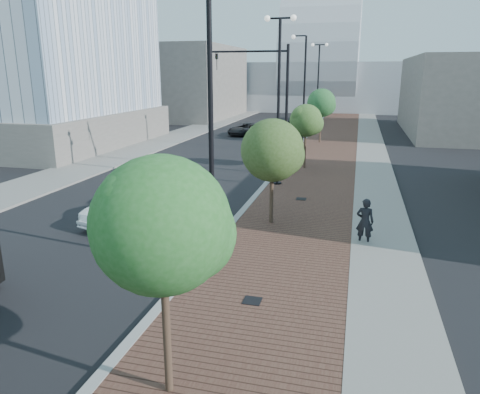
# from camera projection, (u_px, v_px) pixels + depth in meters

# --- Properties ---
(sidewalk) EXTENTS (7.00, 140.00, 0.12)m
(sidewalk) POSITION_uv_depth(u_px,v_px,m) (341.00, 142.00, 42.31)
(sidewalk) COLOR #4C2D23
(sidewalk) RESTS_ON ground
(concrete_strip) EXTENTS (2.40, 140.00, 0.13)m
(concrete_strip) POSITION_uv_depth(u_px,v_px,m) (371.00, 143.00, 41.65)
(concrete_strip) COLOR slate
(concrete_strip) RESTS_ON ground
(curb) EXTENTS (0.30, 140.00, 0.14)m
(curb) POSITION_uv_depth(u_px,v_px,m) (304.00, 141.00, 43.15)
(curb) COLOR gray
(curb) RESTS_ON ground
(west_sidewalk) EXTENTS (4.00, 140.00, 0.12)m
(west_sidewalk) POSITION_uv_depth(u_px,v_px,m) (177.00, 136.00, 46.32)
(west_sidewalk) COLOR slate
(west_sidewalk) RESTS_ON ground
(white_sedan) EXTENTS (2.63, 4.59, 1.43)m
(white_sedan) POSITION_uv_depth(u_px,v_px,m) (128.00, 206.00, 19.69)
(white_sedan) COLOR white
(white_sedan) RESTS_ON ground
(dark_car_mid) EXTENTS (3.40, 4.95, 1.26)m
(dark_car_mid) POSITION_uv_depth(u_px,v_px,m) (245.00, 129.00, 47.38)
(dark_car_mid) COLOR black
(dark_car_mid) RESTS_ON ground
(dark_car_far) EXTENTS (2.24, 5.41, 1.56)m
(dark_car_far) POSITION_uv_depth(u_px,v_px,m) (299.00, 120.00, 55.45)
(dark_car_far) COLOR black
(dark_car_far) RESTS_ON ground
(pedestrian) EXTENTS (0.69, 0.49, 1.80)m
(pedestrian) POSITION_uv_depth(u_px,v_px,m) (365.00, 222.00, 17.03)
(pedestrian) COLOR black
(pedestrian) RESTS_ON ground
(streetlight_1) EXTENTS (1.44, 0.56, 9.21)m
(streetlight_1) POSITION_uv_depth(u_px,v_px,m) (208.00, 139.00, 13.91)
(streetlight_1) COLOR black
(streetlight_1) RESTS_ON ground
(streetlight_2) EXTENTS (1.72, 0.56, 9.28)m
(streetlight_2) POSITION_uv_depth(u_px,v_px,m) (278.00, 101.00, 24.95)
(streetlight_2) COLOR black
(streetlight_2) RESTS_ON ground
(streetlight_3) EXTENTS (1.44, 0.56, 9.21)m
(streetlight_3) POSITION_uv_depth(u_px,v_px,m) (303.00, 98.00, 36.30)
(streetlight_3) COLOR black
(streetlight_3) RESTS_ON ground
(streetlight_4) EXTENTS (1.72, 0.56, 9.28)m
(streetlight_4) POSITION_uv_depth(u_px,v_px,m) (318.00, 88.00, 47.34)
(streetlight_4) COLOR black
(streetlight_4) RESTS_ON ground
(traffic_mast) EXTENTS (5.09, 0.20, 8.00)m
(traffic_mast) POSITION_uv_depth(u_px,v_px,m) (273.00, 95.00, 27.93)
(traffic_mast) COLOR black
(traffic_mast) RESTS_ON ground
(tree_0) EXTENTS (2.62, 2.61, 4.95)m
(tree_0) POSITION_uv_depth(u_px,v_px,m) (164.00, 226.00, 8.25)
(tree_0) COLOR #382619
(tree_0) RESTS_ON ground
(tree_1) EXTENTS (2.62, 2.62, 4.55)m
(tree_1) POSITION_uv_depth(u_px,v_px,m) (274.00, 151.00, 18.61)
(tree_1) COLOR #382619
(tree_1) RESTS_ON ground
(tree_2) EXTENTS (2.24, 2.16, 4.37)m
(tree_2) POSITION_uv_depth(u_px,v_px,m) (307.00, 121.00, 29.80)
(tree_2) COLOR #382619
(tree_2) RESTS_ON ground
(tree_3) EXTENTS (2.59, 2.58, 4.98)m
(tree_3) POSITION_uv_depth(u_px,v_px,m) (322.00, 103.00, 40.89)
(tree_3) COLOR #382619
(tree_3) RESTS_ON ground
(tower_podium) EXTENTS (19.00, 19.00, 3.00)m
(tower_podium) POSITION_uv_depth(u_px,v_px,m) (31.00, 128.00, 41.14)
(tower_podium) COLOR #66625C
(tower_podium) RESTS_ON ground
(convention_center) EXTENTS (50.00, 30.00, 50.00)m
(convention_center) POSITION_uv_depth(u_px,v_px,m) (323.00, 75.00, 84.04)
(convention_center) COLOR #B4B8BF
(convention_center) RESTS_ON ground
(commercial_block_nw) EXTENTS (14.00, 20.00, 10.00)m
(commercial_block_nw) POSITION_uv_depth(u_px,v_px,m) (183.00, 82.00, 65.36)
(commercial_block_nw) COLOR #64605A
(commercial_block_nw) RESTS_ON ground
(commercial_block_ne) EXTENTS (12.00, 22.00, 8.00)m
(commercial_block_ne) POSITION_uv_depth(u_px,v_px,m) (468.00, 96.00, 47.55)
(commercial_block_ne) COLOR #5F5B56
(commercial_block_ne) RESTS_ON ground
(utility_cover_1) EXTENTS (0.50, 0.50, 0.02)m
(utility_cover_1) POSITION_uv_depth(u_px,v_px,m) (252.00, 301.00, 12.70)
(utility_cover_1) COLOR black
(utility_cover_1) RESTS_ON sidewalk
(utility_cover_2) EXTENTS (0.50, 0.50, 0.02)m
(utility_cover_2) POSITION_uv_depth(u_px,v_px,m) (301.00, 199.00, 22.96)
(utility_cover_2) COLOR black
(utility_cover_2) RESTS_ON sidewalk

